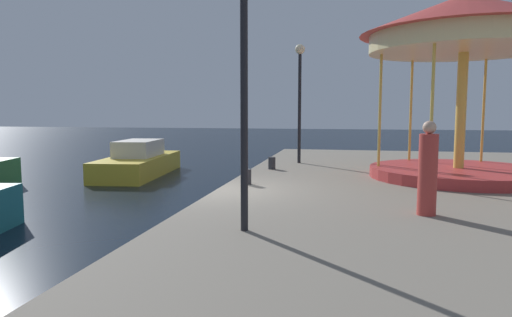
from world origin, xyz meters
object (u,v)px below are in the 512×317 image
carousel (464,42)px  bollard_south (247,177)px  lamp_post_mid_promenade (244,48)px  person_mid_promenade (428,171)px  lamp_post_far_end (300,82)px  bollard_north (272,163)px  motorboat_yellow (139,162)px

carousel → bollard_south: bearing=-158.5°
carousel → lamp_post_mid_promenade: size_ratio=1.37×
lamp_post_mid_promenade → person_mid_promenade: (3.06, 1.74, -2.07)m
carousel → person_mid_promenade: (-1.68, -5.08, -3.01)m
lamp_post_mid_promenade → lamp_post_far_end: bearing=90.8°
lamp_post_far_end → bollard_north: 3.47m
carousel → lamp_post_mid_promenade: carousel is taller
carousel → bollard_north: bearing=169.9°
lamp_post_far_end → bollard_south: (-0.83, -5.24, -2.76)m
carousel → person_mid_promenade: carousel is taller
lamp_post_mid_promenade → bollard_north: lamp_post_mid_promenade is taller
bollard_north → person_mid_promenade: size_ratio=0.23×
lamp_post_mid_promenade → person_mid_promenade: size_ratio=2.41×
carousel → bollard_south: 7.13m
lamp_post_mid_promenade → bollard_north: 8.30m
carousel → motorboat_yellow: bearing=161.0°
carousel → bollard_south: carousel is taller
lamp_post_far_end → person_mid_promenade: bearing=-68.4°
carousel → bollard_south: (-5.71, -2.25, -3.62)m
lamp_post_far_end → person_mid_promenade: 8.94m
lamp_post_far_end → bollard_north: lamp_post_far_end is taller
person_mid_promenade → lamp_post_far_end: bearing=111.6°
bollard_south → bollard_north: 3.25m
motorboat_yellow → bollard_north: size_ratio=14.92×
bollard_north → carousel: bearing=-10.1°
carousel → bollard_north: (-5.58, 0.99, -3.62)m
bollard_north → lamp_post_mid_promenade: bearing=-83.9°
motorboat_yellow → lamp_post_far_end: 7.71m
motorboat_yellow → lamp_post_far_end: lamp_post_far_end is taller
motorboat_yellow → bollard_south: size_ratio=14.92×
motorboat_yellow → person_mid_promenade: (10.14, -9.15, 1.05)m
bollard_north → lamp_post_far_end: bearing=70.7°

